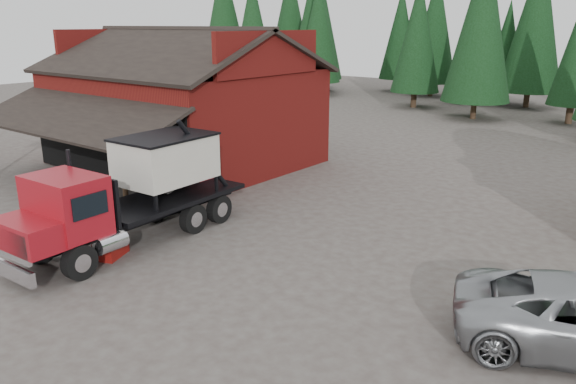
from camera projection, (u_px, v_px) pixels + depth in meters
The scene contains 7 objects.
ground at pixel (184, 277), 16.86m from camera, with size 120.00×120.00×0.00m, color #483E39.
red_barn at pixel (183, 113), 30.05m from camera, with size 12.80×13.63×7.18m.
conifer_backdrop at pixel (552, 111), 48.45m from camera, with size 76.00×16.00×16.00m, color black, non-canonical shape.
near_pine_a at pixel (253, 34), 49.11m from camera, with size 4.40×4.40×11.40m.
near_pine_d at pixel (482, 22), 42.67m from camera, with size 5.28×5.28×13.40m.
feed_truck at pixel (133, 189), 19.09m from camera, with size 2.97×9.10×4.06m.
equip_box at pixel (111, 248), 18.29m from camera, with size 0.70×1.10×0.60m, color maroon.
Camera 1 is at (11.98, -10.17, 7.32)m, focal length 35.00 mm.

